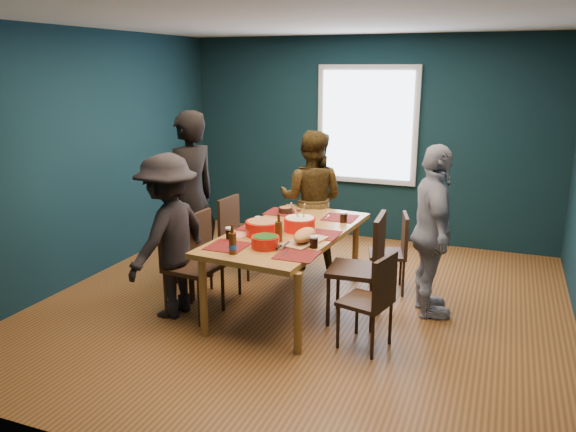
% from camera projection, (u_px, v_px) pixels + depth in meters
% --- Properties ---
extents(room, '(5.01, 5.01, 2.71)m').
position_uv_depth(room, '(313.00, 165.00, 5.48)').
color(room, '#955A2B').
rests_on(room, ground).
extents(dining_table, '(1.16, 2.07, 0.76)m').
position_uv_depth(dining_table, '(289.00, 238.00, 5.45)').
color(dining_table, '#AA7833').
rests_on(dining_table, floor).
extents(chair_left_far, '(0.44, 0.44, 0.88)m').
position_uv_depth(chair_left_far, '(236.00, 230.00, 6.34)').
color(chair_left_far, black).
rests_on(chair_left_far, floor).
extents(chair_left_mid, '(0.42, 0.42, 0.89)m').
position_uv_depth(chair_left_mid, '(208.00, 249.00, 5.67)').
color(chair_left_mid, black).
rests_on(chair_left_mid, floor).
extents(chair_left_near, '(0.49, 0.49, 0.99)m').
position_uv_depth(chair_left_near, '(185.00, 256.00, 5.27)').
color(chair_left_near, black).
rests_on(chair_left_near, floor).
extents(chair_right_far, '(0.46, 0.46, 0.83)m').
position_uv_depth(chair_right_far, '(395.00, 247.00, 5.83)').
color(chair_right_far, black).
rests_on(chair_right_far, floor).
extents(chair_right_mid, '(0.49, 0.49, 1.03)m').
position_uv_depth(chair_right_mid, '(366.00, 261.00, 5.08)').
color(chair_right_mid, black).
rests_on(chair_right_mid, floor).
extents(chair_right_near, '(0.46, 0.46, 0.83)m').
position_uv_depth(chair_right_near, '(374.00, 295.00, 4.60)').
color(chair_right_near, black).
rests_on(chair_right_near, floor).
extents(person_far_left, '(0.67, 0.80, 1.86)m').
position_uv_depth(person_far_left, '(190.00, 198.00, 6.03)').
color(person_far_left, black).
rests_on(person_far_left, floor).
extents(person_back, '(0.83, 0.67, 1.61)m').
position_uv_depth(person_back, '(311.00, 200.00, 6.51)').
color(person_back, black).
rests_on(person_back, floor).
extents(person_right, '(0.69, 1.03, 1.63)m').
position_uv_depth(person_right, '(433.00, 232.00, 5.19)').
color(person_right, white).
rests_on(person_right, floor).
extents(person_near_left, '(0.67, 1.05, 1.55)m').
position_uv_depth(person_near_left, '(169.00, 236.00, 5.21)').
color(person_near_left, black).
rests_on(person_near_left, floor).
extents(bowl_salad, '(0.33, 0.33, 0.14)m').
position_uv_depth(bowl_salad, '(263.00, 227.00, 5.29)').
color(bowl_salad, red).
rests_on(bowl_salad, dining_table).
extents(bowl_dumpling, '(0.31, 0.31, 0.29)m').
position_uv_depth(bowl_dumpling, '(300.00, 223.00, 5.44)').
color(bowl_dumpling, red).
rests_on(bowl_dumpling, dining_table).
extents(bowl_herbs, '(0.25, 0.25, 0.11)m').
position_uv_depth(bowl_herbs, '(265.00, 241.00, 4.92)').
color(bowl_herbs, red).
rests_on(bowl_herbs, dining_table).
extents(cutting_board, '(0.34, 0.59, 0.13)m').
position_uv_depth(cutting_board, '(305.00, 237.00, 5.06)').
color(cutting_board, tan).
rests_on(cutting_board, dining_table).
extents(small_bowl, '(0.15, 0.15, 0.06)m').
position_uv_depth(small_bowl, '(285.00, 210.00, 6.10)').
color(small_bowl, black).
rests_on(small_bowl, dining_table).
extents(beer_bottle_a, '(0.07, 0.07, 0.26)m').
position_uv_depth(beer_bottle_a, '(233.00, 243.00, 4.75)').
color(beer_bottle_a, '#46230C').
rests_on(beer_bottle_a, dining_table).
extents(beer_bottle_b, '(0.07, 0.07, 0.26)m').
position_uv_depth(beer_bottle_b, '(279.00, 231.00, 5.08)').
color(beer_bottle_b, '#46230C').
rests_on(beer_bottle_b, dining_table).
extents(cola_glass_a, '(0.08, 0.08, 0.11)m').
position_uv_depth(cola_glass_a, '(230.00, 233.00, 5.16)').
color(cola_glass_a, black).
rests_on(cola_glass_a, dining_table).
extents(cola_glass_b, '(0.08, 0.08, 0.11)m').
position_uv_depth(cola_glass_b, '(314.00, 241.00, 4.91)').
color(cola_glass_b, black).
rests_on(cola_glass_b, dining_table).
extents(cola_glass_c, '(0.08, 0.08, 0.11)m').
position_uv_depth(cola_glass_c, '(344.00, 217.00, 5.73)').
color(cola_glass_c, black).
rests_on(cola_glass_c, dining_table).
extents(cola_glass_d, '(0.07, 0.07, 0.09)m').
position_uv_depth(cola_glass_d, '(258.00, 221.00, 5.61)').
color(cola_glass_d, black).
rests_on(cola_glass_d, dining_table).
extents(napkin_a, '(0.17, 0.17, 0.00)m').
position_uv_depth(napkin_a, '(319.00, 234.00, 5.32)').
color(napkin_a, '#F37866').
rests_on(napkin_a, dining_table).
extents(napkin_b, '(0.19, 0.19, 0.00)m').
position_uv_depth(napkin_b, '(239.00, 235.00, 5.29)').
color(napkin_b, '#F37866').
rests_on(napkin_b, dining_table).
extents(napkin_c, '(0.17, 0.17, 0.00)m').
position_uv_depth(napkin_c, '(297.00, 256.00, 4.72)').
color(napkin_c, '#F37866').
rests_on(napkin_c, dining_table).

